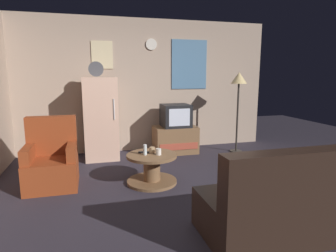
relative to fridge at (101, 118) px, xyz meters
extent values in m
plane|color=#2D2833|center=(0.92, -1.97, -0.75)|extent=(12.00, 12.00, 0.00)
cube|color=tan|center=(0.92, 0.48, 0.56)|extent=(5.20, 0.10, 2.63)
cube|color=teal|center=(1.85, 0.42, 0.99)|extent=(0.76, 0.02, 1.00)
cube|color=beige|center=(0.09, 0.42, 1.16)|extent=(0.40, 0.02, 0.52)
cylinder|color=silver|center=(1.05, 0.42, 1.38)|extent=(0.22, 0.03, 0.22)
cube|color=beige|center=(0.00, 0.00, 0.00)|extent=(0.60, 0.60, 1.50)
cylinder|color=silver|center=(0.22, -0.30, 0.20)|extent=(0.02, 0.02, 0.36)
cylinder|color=#4C4C51|center=(-0.05, -0.08, 0.89)|extent=(0.26, 0.04, 0.26)
cube|color=brown|center=(1.43, 0.01, -0.49)|extent=(0.84, 0.52, 0.53)
cube|color=#AD4733|center=(1.43, -0.25, -0.57)|extent=(0.76, 0.01, 0.13)
cube|color=black|center=(1.44, 0.01, -0.01)|extent=(0.54, 0.50, 0.44)
cube|color=silver|center=(1.44, -0.24, -0.01)|extent=(0.41, 0.01, 0.33)
cylinder|color=#332D28|center=(2.64, -0.24, -0.74)|extent=(0.24, 0.24, 0.02)
cylinder|color=#332D28|center=(2.64, -0.24, -0.05)|extent=(0.04, 0.04, 1.40)
cone|color=#F2D18C|center=(2.64, -0.24, 0.73)|extent=(0.32, 0.32, 0.22)
cylinder|color=brown|center=(0.64, -1.46, -0.73)|extent=(0.72, 0.72, 0.04)
cylinder|color=brown|center=(0.64, -1.46, -0.54)|extent=(0.24, 0.24, 0.39)
cylinder|color=brown|center=(0.64, -1.46, -0.35)|extent=(0.72, 0.72, 0.04)
cylinder|color=silver|center=(0.54, -1.47, -0.25)|extent=(0.05, 0.05, 0.15)
cylinder|color=silver|center=(0.73, -1.52, -0.28)|extent=(0.08, 0.08, 0.09)
cylinder|color=tan|center=(0.66, -1.41, -0.28)|extent=(0.08, 0.08, 0.09)
cube|color=black|center=(0.54, -1.37, -0.32)|extent=(0.16, 0.08, 0.02)
cube|color=maroon|center=(-0.73, -1.25, -0.55)|extent=(0.68, 0.68, 0.40)
cube|color=maroon|center=(-0.73, -0.99, -0.07)|extent=(0.68, 0.16, 0.56)
cube|color=maroon|center=(-1.01, -1.25, -0.25)|extent=(0.12, 0.60, 0.20)
cube|color=maroon|center=(-0.45, -1.25, -0.25)|extent=(0.12, 0.60, 0.20)
cube|color=black|center=(1.66, -3.08, -0.55)|extent=(1.70, 0.80, 0.40)
cube|color=black|center=(1.66, -3.38, -0.09)|extent=(1.70, 0.20, 0.52)
camera|label=1|loc=(-0.17, -5.34, 0.80)|focal=30.71mm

